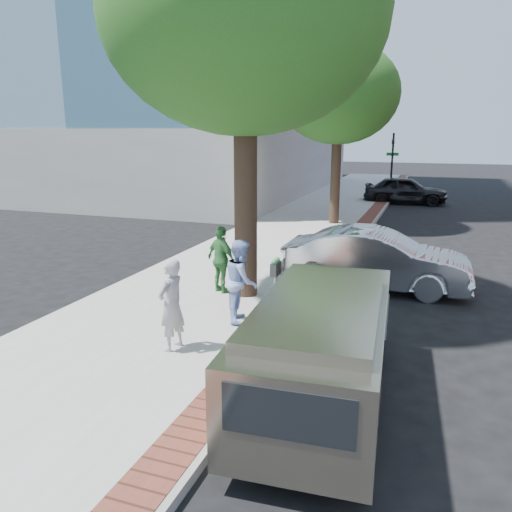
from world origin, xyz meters
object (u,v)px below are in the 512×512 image
at_px(parking_meter, 276,280).
at_px(van, 322,343).
at_px(sedan_silver, 376,259).
at_px(bg_car, 405,190).
at_px(person_green, 222,260).
at_px(person_gray, 171,305).
at_px(person_officer, 241,281).

xyz_separation_m(parking_meter, van, (1.28, -1.82, -0.30)).
relative_size(sedan_silver, bg_car, 1.03).
xyz_separation_m(parking_meter, person_green, (-1.96, 2.00, -0.26)).
bearing_deg(person_gray, bg_car, -177.06).
bearing_deg(van, person_gray, 164.20).
bearing_deg(bg_car, person_green, 168.05).
distance_m(person_gray, van, 2.83).
bearing_deg(parking_meter, person_gray, -140.40).
bearing_deg(person_gray, person_green, -161.97).
bearing_deg(person_gray, person_officer, 169.06).
relative_size(sedan_silver, van, 0.99).
relative_size(person_green, sedan_silver, 0.35).
bearing_deg(sedan_silver, van, 179.50).
height_order(parking_meter, bg_car, parking_meter).
bearing_deg(person_green, person_gray, 125.55).
distance_m(person_green, sedan_silver, 3.89).
relative_size(person_officer, person_green, 1.05).
relative_size(parking_meter, sedan_silver, 0.32).
xyz_separation_m(bg_car, van, (0.18, -22.10, 0.16)).
height_order(person_officer, van, person_officer).
bearing_deg(sedan_silver, person_officer, 148.32).
xyz_separation_m(person_officer, van, (2.13, -2.28, -0.07)).
bearing_deg(parking_meter, person_green, 134.34).
bearing_deg(person_green, bg_car, -72.18).
height_order(person_gray, person_officer, person_officer).
bearing_deg(person_gray, sedan_silver, 161.15).
relative_size(parking_meter, person_green, 0.93).
distance_m(person_officer, bg_car, 19.92).
xyz_separation_m(person_gray, person_officer, (0.64, 1.69, 0.02)).
bearing_deg(parking_meter, van, -54.90).
relative_size(person_green, bg_car, 0.36).
height_order(person_green, sedan_silver, person_green).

